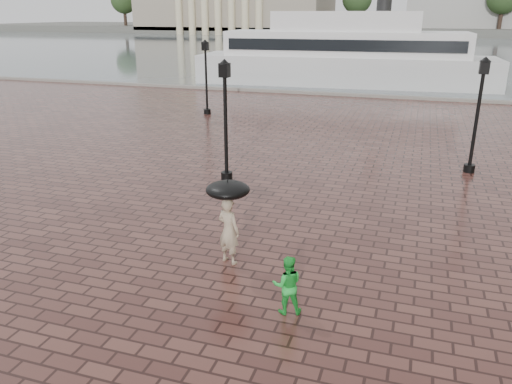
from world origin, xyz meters
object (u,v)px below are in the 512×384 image
Objects in this scene: adult_pedestrian at (229,231)px; ferry_near at (344,55)px; child_pedestrian at (287,285)px; street_lamps at (370,96)px.

adult_pedestrian is 35.00m from ferry_near.
adult_pedestrian is 0.07× the size of ferry_near.
child_pedestrian is 0.05× the size of ferry_near.
street_lamps is at bearing -108.01° from child_pedestrian.
ferry_near is (-4.47, 36.64, 1.88)m from child_pedestrian.
ferry_near is (-4.44, 21.08, 0.21)m from street_lamps.
adult_pedestrian is 1.33× the size of child_pedestrian.
ferry_near is at bearing 101.90° from street_lamps.
street_lamps is 21.54m from ferry_near.
child_pedestrian is at bearing -86.68° from ferry_near.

